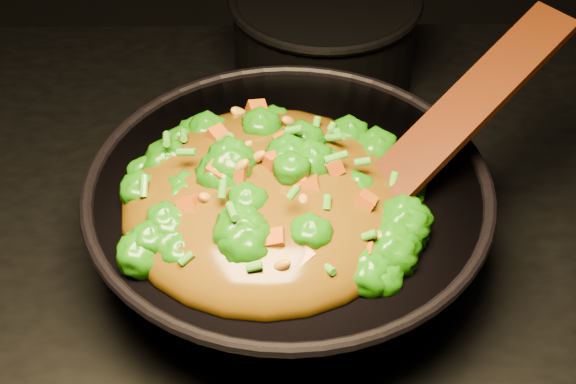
{
  "coord_description": "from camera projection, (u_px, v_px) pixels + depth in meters",
  "views": [
    {
      "loc": [
        -0.02,
        -0.57,
        1.55
      ],
      "look_at": [
        -0.01,
        0.03,
        0.99
      ],
      "focal_mm": 55.0,
      "sensor_mm": 36.0,
      "label": 1
    }
  ],
  "objects": [
    {
      "name": "stir_fry",
      "position": [
        266.0,
        171.0,
        0.76
      ],
      "size": [
        0.3,
        0.3,
        0.09
      ],
      "primitive_type": null,
      "rotation": [
        0.0,
        0.0,
        -0.18
      ],
      "color": "#1A6207",
      "rests_on": "wok"
    },
    {
      "name": "wok",
      "position": [
        288.0,
        227.0,
        0.84
      ],
      "size": [
        0.47,
        0.47,
        0.1
      ],
      "primitive_type": null,
      "rotation": [
        0.0,
        0.0,
        0.33
      ],
      "color": "black",
      "rests_on": "stovetop"
    },
    {
      "name": "back_pot",
      "position": [
        324.0,
        40.0,
        1.06
      ],
      "size": [
        0.26,
        0.26,
        0.12
      ],
      "primitive_type": "cylinder",
      "rotation": [
        0.0,
        0.0,
        0.27
      ],
      "color": "black",
      "rests_on": "stovetop"
    },
    {
      "name": "spatula",
      "position": [
        445.0,
        129.0,
        0.79
      ],
      "size": [
        0.26,
        0.23,
        0.13
      ],
      "primitive_type": "cube",
      "rotation": [
        0.0,
        -0.38,
        0.7
      ],
      "color": "#351404",
      "rests_on": "wok"
    }
  ]
}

